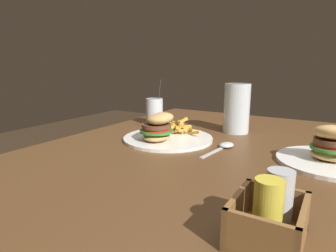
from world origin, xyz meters
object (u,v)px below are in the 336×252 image
object	(u,v)px
juice_glass	(154,112)
meal_plate_far	(331,152)
meal_plate_near	(165,133)
beer_glass	(237,110)
condiment_caddy	(270,217)
spoon	(224,145)

from	to	relation	value
juice_glass	meal_plate_far	xyz separation A→B (m)	(0.17, 0.65, -0.02)
juice_glass	meal_plate_far	size ratio (longest dim) A/B	0.72
meal_plate_near	juice_glass	world-z (taller)	juice_glass
meal_plate_near	meal_plate_far	world-z (taller)	meal_plate_far
meal_plate_near	beer_glass	bearing A→B (deg)	146.15
juice_glass	condiment_caddy	xyz separation A→B (m)	(0.58, 0.59, -0.02)
spoon	meal_plate_far	size ratio (longest dim) A/B	0.64
meal_plate_near	juice_glass	bearing A→B (deg)	-139.00
condiment_caddy	beer_glass	bearing A→B (deg)	-158.05
meal_plate_far	condiment_caddy	distance (m)	0.41
meal_plate_near	beer_glass	size ratio (longest dim) A/B	1.65
juice_glass	meal_plate_far	world-z (taller)	juice_glass
meal_plate_far	beer_glass	bearing A→B (deg)	-123.75
spoon	meal_plate_far	world-z (taller)	meal_plate_far
meal_plate_near	beer_glass	world-z (taller)	beer_glass
juice_glass	spoon	bearing A→B (deg)	64.89
beer_glass	spoon	size ratio (longest dim) A/B	1.08
beer_glass	meal_plate_far	bearing A→B (deg)	56.25
beer_glass	condiment_caddy	world-z (taller)	beer_glass
spoon	meal_plate_far	bearing A→B (deg)	-82.56
beer_glass	juice_glass	size ratio (longest dim) A/B	0.96
meal_plate_far	condiment_caddy	size ratio (longest dim) A/B	2.17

